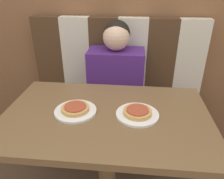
# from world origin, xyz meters

# --- Properties ---
(booth_seat) EXTENTS (1.35, 0.46, 0.46)m
(booth_seat) POSITION_xyz_m (0.00, 0.59, 0.23)
(booth_seat) COLOR #382319
(booth_seat) RESTS_ON ground_plane
(booth_backrest) EXTENTS (1.35, 0.09, 0.64)m
(booth_backrest) POSITION_xyz_m (0.00, 0.78, 0.78)
(booth_backrest) COLOR #4C331E
(booth_backrest) RESTS_ON booth_seat
(dining_table) EXTENTS (1.03, 0.66, 0.76)m
(dining_table) POSITION_xyz_m (0.00, 0.00, 0.65)
(dining_table) COLOR brown
(dining_table) RESTS_ON ground_plane
(person) EXTENTS (0.40, 0.23, 0.65)m
(person) POSITION_xyz_m (0.00, 0.60, 0.76)
(person) COLOR #4C237A
(person) RESTS_ON booth_seat
(plate_left) EXTENTS (0.21, 0.21, 0.01)m
(plate_left) POSITION_xyz_m (-0.15, -0.00, 0.76)
(plate_left) COLOR white
(plate_left) RESTS_ON dining_table
(plate_right) EXTENTS (0.21, 0.21, 0.01)m
(plate_right) POSITION_xyz_m (0.15, -0.00, 0.76)
(plate_right) COLOR white
(plate_right) RESTS_ON dining_table
(pizza_left) EXTENTS (0.14, 0.14, 0.02)m
(pizza_left) POSITION_xyz_m (-0.15, -0.00, 0.78)
(pizza_left) COLOR tan
(pizza_left) RESTS_ON plate_left
(pizza_right) EXTENTS (0.14, 0.14, 0.02)m
(pizza_right) POSITION_xyz_m (0.15, -0.00, 0.78)
(pizza_right) COLOR tan
(pizza_right) RESTS_ON plate_right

